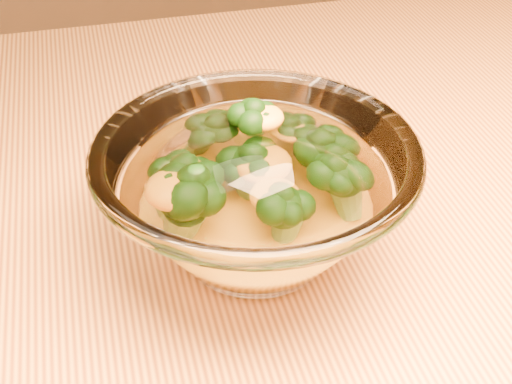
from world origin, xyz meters
TOP-DOWN VIEW (x-y plane):
  - table at (0.00, 0.00)m, footprint 1.20×0.80m
  - glass_bowl at (0.02, -0.03)m, footprint 0.22×0.22m
  - cheese_sauce at (0.02, -0.03)m, footprint 0.11×0.11m
  - broccoli_heap at (0.02, -0.02)m, footprint 0.14×0.12m

SIDE VIEW (x-z plane):
  - table at x=0.00m, z-range 0.28..1.03m
  - cheese_sauce at x=0.02m, z-range 0.76..0.80m
  - glass_bowl at x=0.02m, z-range 0.75..0.85m
  - broccoli_heap at x=0.02m, z-range 0.77..0.85m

